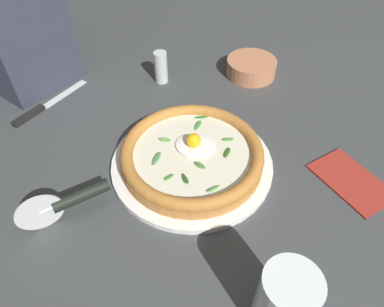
# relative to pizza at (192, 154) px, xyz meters

# --- Properties ---
(ground_plane) EXTENTS (2.40, 2.40, 0.03)m
(ground_plane) POSITION_rel_pizza_xyz_m (-0.01, -0.04, -0.05)
(ground_plane) COLOR #3B3F41
(ground_plane) RESTS_ON ground
(pizza_plate) EXTENTS (0.31, 0.31, 0.01)m
(pizza_plate) POSITION_rel_pizza_xyz_m (-0.00, 0.00, -0.02)
(pizza_plate) COLOR white
(pizza_plate) RESTS_ON ground
(pizza) EXTENTS (0.27, 0.27, 0.05)m
(pizza) POSITION_rel_pizza_xyz_m (0.00, 0.00, 0.00)
(pizza) COLOR #B97838
(pizza) RESTS_ON pizza_plate
(side_bowl) EXTENTS (0.12, 0.12, 0.04)m
(side_bowl) POSITION_rel_pizza_xyz_m (-0.01, -0.35, -0.01)
(side_bowl) COLOR #BB7753
(side_bowl) RESTS_ON ground
(pizza_cutter) EXTENTS (0.10, 0.13, 0.08)m
(pizza_cutter) POSITION_rel_pizza_xyz_m (0.14, 0.18, 0.01)
(pizza_cutter) COLOR silver
(pizza_cutter) RESTS_ON ground
(table_knife) EXTENTS (0.05, 0.21, 0.01)m
(table_knife) POSITION_rel_pizza_xyz_m (0.38, -0.02, -0.03)
(table_knife) COLOR silver
(table_knife) RESTS_ON ground
(drinking_glass) EXTENTS (0.07, 0.07, 0.12)m
(drinking_glass) POSITION_rel_pizza_xyz_m (-0.22, 0.22, 0.02)
(drinking_glass) COLOR silver
(drinking_glass) RESTS_ON ground
(folded_napkin) EXTENTS (0.17, 0.15, 0.01)m
(folded_napkin) POSITION_rel_pizza_xyz_m (-0.29, -0.08, -0.03)
(folded_napkin) COLOR maroon
(folded_napkin) RESTS_ON ground
(pepper_shaker) EXTENTS (0.03, 0.03, 0.08)m
(pepper_shaker) POSITION_rel_pizza_xyz_m (0.18, -0.23, 0.01)
(pepper_shaker) COLOR silver
(pepper_shaker) RESTS_ON ground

